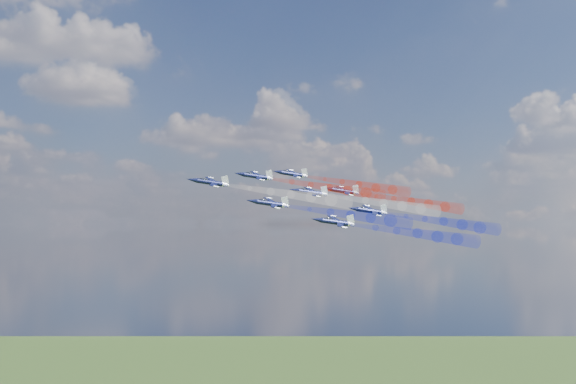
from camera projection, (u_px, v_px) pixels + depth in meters
name	position (u px, v px, depth m)	size (l,w,h in m)	color
jet_lead	(210.00, 182.00, 172.65)	(8.50, 10.62, 2.83)	black
trail_lead	(291.00, 194.00, 178.71)	(3.54, 32.05, 3.54)	white
jet_inner_left	(269.00, 203.00, 168.06)	(8.50, 10.62, 2.83)	black
trail_inner_left	(351.00, 215.00, 174.13)	(3.54, 32.05, 3.54)	#1A28E0
jet_inner_right	(255.00, 176.00, 186.59)	(8.50, 10.62, 2.83)	black
trail_inner_right	(329.00, 188.00, 192.66)	(3.54, 32.05, 3.54)	red
jet_outer_left	(335.00, 222.00, 160.76)	(8.50, 10.62, 2.83)	black
trail_outer_left	(417.00, 233.00, 166.83)	(3.54, 32.05, 3.54)	#1A28E0
jet_center_third	(310.00, 192.00, 182.30)	(8.50, 10.62, 2.83)	black
trail_center_third	(384.00, 203.00, 188.37)	(3.54, 32.05, 3.54)	white
jet_outer_right	(292.00, 174.00, 201.96)	(8.50, 10.62, 2.83)	black
trail_outer_right	(359.00, 185.00, 208.03)	(3.54, 32.05, 3.54)	red
jet_rear_left	(369.00, 211.00, 176.45)	(8.50, 10.62, 2.83)	black
trail_rear_left	(444.00, 222.00, 182.51)	(3.54, 32.05, 3.54)	#1A28E0
jet_rear_right	(343.00, 191.00, 193.89)	(8.50, 10.62, 2.83)	black
trail_rear_right	(411.00, 201.00, 199.95)	(3.54, 32.05, 3.54)	red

